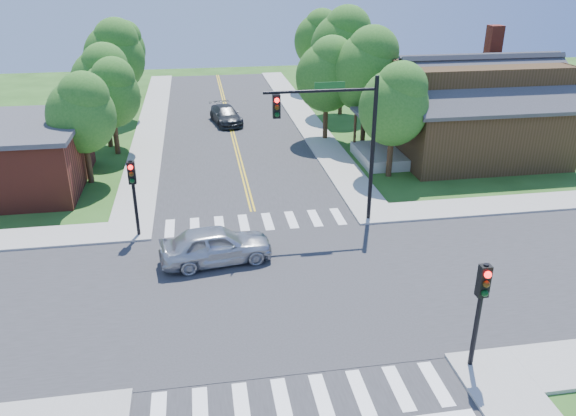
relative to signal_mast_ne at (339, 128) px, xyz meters
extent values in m
plane|color=#264D18|center=(-3.91, -5.59, -4.85)|extent=(100.00, 100.00, 0.00)
cube|color=#2D2D30|center=(-3.91, -5.59, -4.83)|extent=(10.00, 90.00, 0.04)
cube|color=#2D2D30|center=(-3.91, -5.59, -4.83)|extent=(90.00, 10.00, 0.04)
cube|color=#2D2D30|center=(-3.91, -5.59, -4.85)|extent=(10.20, 10.20, 0.06)
cube|color=#9E9B93|center=(2.19, 19.41, -4.78)|extent=(2.20, 40.00, 0.14)
cube|color=#9E9B93|center=(-10.01, 19.41, -4.78)|extent=(2.20, 40.00, 0.14)
cube|color=white|center=(-8.11, 0.61, -4.80)|extent=(0.45, 2.00, 0.01)
cube|color=white|center=(-6.91, 0.61, -4.80)|extent=(0.45, 2.00, 0.01)
cube|color=white|center=(-5.71, 0.61, -4.80)|extent=(0.45, 2.00, 0.01)
cube|color=white|center=(-4.51, 0.61, -4.80)|extent=(0.45, 2.00, 0.01)
cube|color=white|center=(-3.31, 0.61, -4.80)|extent=(0.45, 2.00, 0.01)
cube|color=white|center=(-2.11, 0.61, -4.80)|extent=(0.45, 2.00, 0.01)
cube|color=white|center=(-0.91, 0.61, -4.80)|extent=(0.45, 2.00, 0.01)
cube|color=white|center=(0.29, 0.61, -4.80)|extent=(0.45, 2.00, 0.01)
cube|color=white|center=(-6.91, -11.79, -4.80)|extent=(0.45, 2.00, 0.01)
cube|color=white|center=(-5.71, -11.79, -4.80)|extent=(0.45, 2.00, 0.01)
cube|color=white|center=(-4.51, -11.79, -4.80)|extent=(0.45, 2.00, 0.01)
cube|color=white|center=(-3.31, -11.79, -4.80)|extent=(0.45, 2.00, 0.01)
cube|color=white|center=(-2.11, -11.79, -4.80)|extent=(0.45, 2.00, 0.01)
cube|color=white|center=(-0.91, -11.79, -4.80)|extent=(0.45, 2.00, 0.01)
cube|color=white|center=(0.29, -11.79, -4.80)|extent=(0.45, 2.00, 0.01)
cube|color=yellow|center=(-4.01, 20.66, -4.80)|extent=(0.10, 37.50, 0.01)
cube|color=yellow|center=(-3.81, 20.66, -4.80)|extent=(0.10, 37.50, 0.01)
cylinder|color=black|center=(1.69, 0.01, -1.25)|extent=(0.20, 0.20, 7.20)
cylinder|color=black|center=(-0.91, 0.01, 1.75)|extent=(5.20, 0.14, 0.14)
cube|color=#19591E|center=(-0.51, -0.04, 2.00)|extent=(1.40, 0.04, 0.30)
cube|color=black|center=(-2.91, 0.01, 1.12)|extent=(0.34, 0.28, 1.05)
sphere|color=#FF0C0C|center=(-2.91, -0.16, 1.44)|extent=(0.22, 0.22, 0.22)
sphere|color=#3F2605|center=(-2.91, -0.16, 1.12)|extent=(0.22, 0.22, 0.22)
sphere|color=#05330F|center=(-2.91, -0.16, 0.80)|extent=(0.22, 0.22, 0.22)
cylinder|color=black|center=(1.69, -11.19, -2.95)|extent=(0.16, 0.16, 3.80)
cube|color=black|center=(1.69, -11.19, -1.63)|extent=(0.34, 0.28, 1.05)
sphere|color=#FF0C0C|center=(1.69, -11.36, -1.31)|extent=(0.22, 0.22, 0.22)
sphere|color=#3F2605|center=(1.69, -11.36, -1.63)|extent=(0.22, 0.22, 0.22)
sphere|color=#05330F|center=(1.69, -11.36, -1.95)|extent=(0.22, 0.22, 0.22)
cylinder|color=black|center=(-9.51, 0.01, -2.95)|extent=(0.16, 0.16, 3.80)
cube|color=black|center=(-9.51, 0.01, -1.63)|extent=(0.34, 0.28, 1.05)
sphere|color=#FF0C0C|center=(-9.51, -0.16, -1.31)|extent=(0.22, 0.22, 0.22)
sphere|color=#3F2605|center=(-9.51, -0.16, -1.63)|extent=(0.22, 0.22, 0.22)
sphere|color=#05330F|center=(-9.51, -0.16, -1.95)|extent=(0.22, 0.22, 0.22)
cube|color=#362613|center=(11.29, 8.61, -2.85)|extent=(10.00, 8.00, 4.00)
cube|color=#9E9B93|center=(4.99, 8.61, -4.50)|extent=(2.60, 4.50, 0.70)
cylinder|color=#362613|center=(3.89, 6.61, -3.25)|extent=(0.18, 0.18, 2.50)
cylinder|color=#362613|center=(3.89, 10.61, -3.25)|extent=(0.18, 0.18, 2.50)
cube|color=#38383D|center=(4.99, 8.61, -1.90)|extent=(2.80, 4.80, 0.18)
cube|color=maroon|center=(13.79, 12.11, -1.30)|extent=(0.90, 0.90, 7.11)
cylinder|color=#382314|center=(4.73, 5.89, -3.57)|extent=(0.34, 0.34, 2.55)
ellipsoid|color=#255F1C|center=(4.73, 5.89, -0.68)|extent=(4.03, 3.83, 4.44)
sphere|color=#255F1C|center=(5.03, 5.69, 0.53)|extent=(2.96, 2.96, 2.96)
cylinder|color=#382314|center=(5.00, 12.40, -3.34)|extent=(0.34, 0.34, 3.02)
ellipsoid|color=#255F1C|center=(5.00, 12.40, 0.08)|extent=(4.77, 4.53, 5.25)
sphere|color=#255F1C|center=(5.30, 12.20, 1.51)|extent=(3.50, 3.50, 3.50)
cylinder|color=#382314|center=(5.45, 20.63, -3.22)|extent=(0.34, 0.34, 3.26)
ellipsoid|color=#255F1C|center=(5.45, 20.63, 0.48)|extent=(5.15, 4.90, 5.67)
sphere|color=#255F1C|center=(5.75, 20.43, 2.02)|extent=(3.78, 3.78, 3.78)
cylinder|color=#382314|center=(5.43, 29.70, -3.40)|extent=(0.34, 0.34, 2.91)
ellipsoid|color=#255F1C|center=(5.43, 29.70, -0.11)|extent=(4.59, 4.36, 5.05)
sphere|color=#255F1C|center=(5.73, 29.50, 1.27)|extent=(3.37, 3.37, 3.37)
cylinder|color=#382314|center=(-12.83, 7.74, -3.64)|extent=(0.34, 0.34, 2.41)
ellipsoid|color=#255F1C|center=(-12.83, 7.74, -0.91)|extent=(3.81, 3.62, 4.19)
sphere|color=#255F1C|center=(-12.53, 7.54, 0.23)|extent=(2.80, 2.80, 2.80)
cylinder|color=#382314|center=(-12.53, 14.62, -3.53)|extent=(0.34, 0.34, 2.64)
ellipsoid|color=#255F1C|center=(-12.53, 14.62, -0.54)|extent=(4.17, 3.96, 4.59)
sphere|color=#255F1C|center=(-12.23, 14.42, 0.71)|extent=(3.06, 3.06, 3.06)
cylinder|color=#382314|center=(-12.53, 21.97, -3.37)|extent=(0.34, 0.34, 2.97)
ellipsoid|color=#255F1C|center=(-12.53, 21.97, -0.01)|extent=(4.69, 4.45, 5.16)
sphere|color=#255F1C|center=(-12.23, 21.77, 1.40)|extent=(3.44, 3.44, 3.44)
cylinder|color=#382314|center=(-12.85, 31.41, -3.57)|extent=(0.34, 0.34, 2.56)
ellipsoid|color=#255F1C|center=(-12.85, 31.41, -0.68)|extent=(4.04, 3.83, 4.44)
sphere|color=#255F1C|center=(-12.55, 31.21, 0.53)|extent=(2.96, 2.96, 2.96)
cylinder|color=#382314|center=(2.59, 13.77, -3.48)|extent=(0.34, 0.34, 2.73)
ellipsoid|color=#255F1C|center=(2.59, 13.77, -0.39)|extent=(4.32, 4.10, 4.75)
sphere|color=#255F1C|center=(2.89, 13.57, 0.90)|extent=(3.16, 3.16, 3.16)
cylinder|color=#382314|center=(-11.87, 12.92, -3.65)|extent=(0.34, 0.34, 2.39)
ellipsoid|color=#255F1C|center=(-11.87, 12.92, -0.94)|extent=(3.78, 3.59, 4.16)
sphere|color=#255F1C|center=(-11.57, 12.72, 0.19)|extent=(2.77, 2.77, 2.77)
imported|color=silver|center=(-6.01, -3.04, -4.04)|extent=(3.18, 5.28, 1.63)
imported|color=#2B2E30|center=(-4.20, 19.17, -4.18)|extent=(3.54, 5.31, 1.35)
camera|label=1|loc=(-6.42, -24.44, 7.19)|focal=35.00mm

